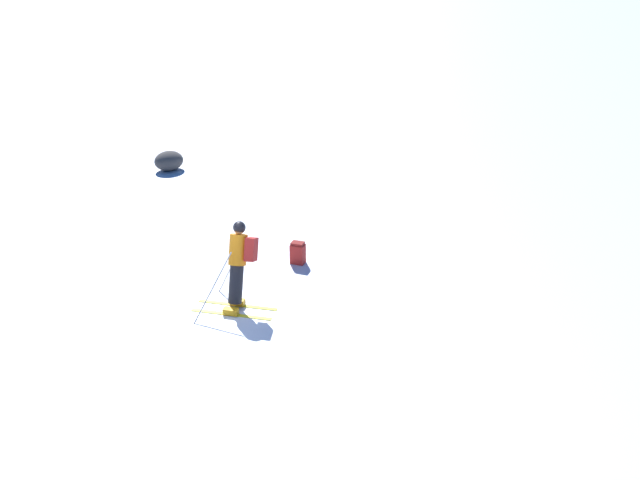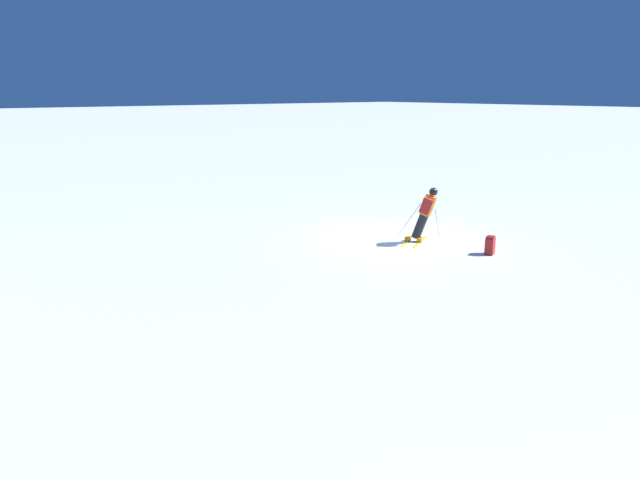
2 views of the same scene
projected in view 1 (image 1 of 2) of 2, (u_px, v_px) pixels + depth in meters
The scene contains 4 objects.
ground_plane at pixel (206, 324), 11.40m from camera, with size 300.00×300.00×0.00m, color white.
skier at pixel (239, 261), 11.77m from camera, with size 1.51×1.60×1.66m.
spare_backpack at pixel (298, 253), 13.63m from camera, with size 0.32×0.36×0.50m.
exposed_boulder_0 at pixel (169, 161), 19.75m from camera, with size 0.94×0.80×0.61m, color #4C4742.
Camera 1 is at (5.94, 8.05, 6.05)m, focal length 35.00 mm.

